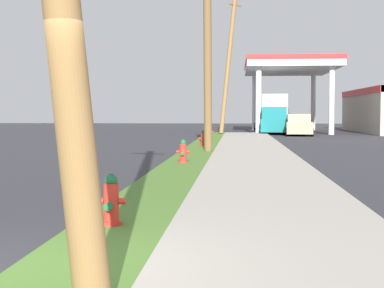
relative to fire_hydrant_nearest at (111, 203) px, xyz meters
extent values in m
plane|color=#333338|center=(-0.58, -2.44, -0.45)|extent=(160.00, 160.00, 0.00)
cube|color=#4C752D|center=(0.12, -2.44, -0.39)|extent=(1.40, 80.00, 0.12)
cube|color=#A8A093|center=(2.42, -2.44, -0.39)|extent=(3.20, 80.00, 0.12)
cylinder|color=red|center=(0.00, 0.01, -0.30)|extent=(0.29, 0.29, 0.06)
cylinder|color=red|center=(0.00, 0.01, -0.03)|extent=(0.22, 0.22, 0.60)
sphere|color=#196038|center=(0.00, 0.01, 0.31)|extent=(0.19, 0.19, 0.19)
cylinder|color=#196038|center=(0.00, 0.01, 0.39)|extent=(0.06, 0.06, 0.05)
cylinder|color=red|center=(-0.16, 0.01, 0.02)|extent=(0.10, 0.09, 0.09)
cylinder|color=red|center=(0.16, 0.01, 0.02)|extent=(0.10, 0.09, 0.09)
cylinder|color=#196038|center=(0.00, -0.16, -0.03)|extent=(0.11, 0.12, 0.11)
cylinder|color=red|center=(0.07, 10.27, -0.30)|extent=(0.29, 0.29, 0.06)
cylinder|color=red|center=(0.07, 10.27, -0.03)|extent=(0.22, 0.22, 0.60)
sphere|color=#196038|center=(0.07, 10.27, 0.31)|extent=(0.19, 0.19, 0.19)
cylinder|color=#196038|center=(0.07, 10.27, 0.39)|extent=(0.06, 0.06, 0.05)
cylinder|color=red|center=(-0.09, 10.27, 0.02)|extent=(0.10, 0.09, 0.09)
cylinder|color=red|center=(0.23, 10.27, 0.02)|extent=(0.10, 0.09, 0.09)
cylinder|color=#196038|center=(0.07, 10.10, -0.03)|extent=(0.11, 0.12, 0.11)
cylinder|color=red|center=(0.17, 19.41, -0.30)|extent=(0.29, 0.29, 0.06)
cylinder|color=red|center=(0.17, 19.41, -0.03)|extent=(0.22, 0.22, 0.60)
sphere|color=#196038|center=(0.17, 19.41, 0.31)|extent=(0.19, 0.19, 0.19)
cylinder|color=#196038|center=(0.17, 19.41, 0.39)|extent=(0.06, 0.06, 0.05)
cylinder|color=red|center=(0.01, 19.41, 0.02)|extent=(0.10, 0.09, 0.09)
cylinder|color=red|center=(0.33, 19.41, 0.02)|extent=(0.10, 0.09, 0.09)
cylinder|color=#196038|center=(0.17, 19.24, -0.03)|extent=(0.11, 0.12, 0.11)
cylinder|color=red|center=(0.08, 28.34, -0.30)|extent=(0.29, 0.29, 0.06)
cylinder|color=red|center=(0.08, 28.34, -0.03)|extent=(0.22, 0.22, 0.60)
sphere|color=#196038|center=(0.08, 28.34, 0.31)|extent=(0.19, 0.19, 0.19)
cylinder|color=#196038|center=(0.08, 28.34, 0.39)|extent=(0.06, 0.06, 0.05)
cylinder|color=red|center=(-0.08, 28.34, 0.02)|extent=(0.10, 0.09, 0.09)
cylinder|color=red|center=(0.24, 28.34, 0.02)|extent=(0.10, 0.09, 0.09)
cylinder|color=#196038|center=(0.08, 28.17, -0.03)|extent=(0.11, 0.12, 0.11)
cylinder|color=brown|center=(0.60, 14.96, 4.43)|extent=(0.32, 1.60, 9.50)
cylinder|color=olive|center=(1.09, 35.22, 4.82)|extent=(1.44, 1.72, 10.29)
cube|color=olive|center=(1.59, 35.86, 9.32)|extent=(0.95, 1.18, 0.12)
cylinder|color=silver|center=(3.40, 36.41, 2.14)|extent=(0.44, 0.44, 5.17)
cylinder|color=silver|center=(8.90, 36.41, 2.14)|extent=(0.44, 0.44, 5.17)
cylinder|color=silver|center=(3.40, 47.12, 2.14)|extent=(0.44, 0.44, 5.17)
cylinder|color=silver|center=(8.90, 47.12, 2.14)|extent=(0.44, 0.44, 5.17)
cube|color=white|center=(6.15, 41.76, 4.97)|extent=(7.31, 12.52, 0.50)
cube|color=red|center=(6.15, 41.76, 5.40)|extent=(7.41, 12.62, 0.36)
cube|color=#47474C|center=(6.15, 36.41, 0.35)|extent=(0.70, 1.10, 1.60)
cube|color=#47474C|center=(6.15, 47.12, 0.35)|extent=(0.70, 1.10, 1.60)
cube|color=red|center=(12.19, 41.76, 2.95)|extent=(0.50, 15.20, 0.50)
cube|color=tan|center=(6.26, 34.76, 0.14)|extent=(2.07, 4.59, 0.85)
cube|color=tan|center=(6.25, 34.54, 0.85)|extent=(1.71, 2.11, 0.56)
cylinder|color=black|center=(5.50, 36.51, -0.15)|extent=(0.25, 0.61, 0.60)
cylinder|color=black|center=(7.22, 36.41, -0.15)|extent=(0.25, 0.61, 0.60)
cylinder|color=black|center=(5.31, 33.11, -0.15)|extent=(0.25, 0.61, 0.60)
cylinder|color=black|center=(7.03, 33.02, -0.15)|extent=(0.25, 0.61, 0.60)
cube|color=red|center=(5.80, 48.76, 0.14)|extent=(2.09, 4.60, 0.85)
cube|color=red|center=(5.79, 48.54, 0.85)|extent=(1.72, 2.12, 0.56)
cylinder|color=black|center=(5.05, 50.51, -0.15)|extent=(0.26, 0.61, 0.60)
cylinder|color=black|center=(6.77, 50.41, -0.15)|extent=(0.26, 0.61, 0.60)
cylinder|color=black|center=(4.84, 47.12, -0.15)|extent=(0.26, 0.61, 0.60)
cylinder|color=black|center=(6.56, 47.01, -0.15)|extent=(0.26, 0.61, 0.60)
cube|color=#BCBCC1|center=(4.51, 45.00, 0.26)|extent=(2.27, 5.50, 1.00)
cube|color=#BCBCC1|center=(4.56, 44.03, 1.14)|extent=(1.94, 2.14, 0.76)
cube|color=#BCBCC1|center=(4.45, 46.18, 0.88)|extent=(2.03, 3.01, 0.24)
cylinder|color=black|center=(5.57, 42.90, -0.07)|extent=(0.26, 0.77, 0.76)
cylinder|color=black|center=(3.68, 42.80, -0.07)|extent=(0.26, 0.77, 0.76)
cylinder|color=black|center=(5.35, 47.19, -0.07)|extent=(0.26, 0.77, 0.76)
cylinder|color=black|center=(3.46, 47.10, -0.07)|extent=(0.26, 0.77, 0.76)
cube|color=black|center=(4.99, 41.76, 0.26)|extent=(2.16, 5.46, 1.00)
cube|color=black|center=(5.01, 40.79, 1.14)|extent=(1.90, 2.11, 0.76)
cube|color=black|center=(4.95, 42.95, 0.88)|extent=(1.96, 2.97, 0.24)
cylinder|color=black|center=(6.00, 39.64, -0.07)|extent=(0.24, 0.77, 0.76)
cylinder|color=black|center=(4.10, 39.58, -0.07)|extent=(0.24, 0.77, 0.76)
cylinder|color=black|center=(5.87, 43.94, -0.07)|extent=(0.24, 0.77, 0.76)
cylinder|color=black|center=(3.97, 43.88, -0.07)|extent=(0.24, 0.77, 0.76)
cube|color=#197075|center=(4.78, 38.07, 0.26)|extent=(2.54, 6.55, 1.00)
cube|color=white|center=(4.84, 38.83, 1.71)|extent=(2.29, 4.12, 1.90)
cube|color=#197075|center=(4.60, 36.03, 1.21)|extent=(2.01, 2.20, 0.90)
cylinder|color=black|center=(5.50, 35.35, -0.07)|extent=(0.28, 0.78, 0.76)
cylinder|color=black|center=(3.60, 35.51, -0.07)|extent=(0.28, 0.78, 0.76)
cylinder|color=black|center=(5.95, 40.63, -0.07)|extent=(0.28, 0.78, 0.76)
cylinder|color=black|center=(4.06, 40.79, -0.07)|extent=(0.28, 0.78, 0.76)
camera|label=1|loc=(1.80, -8.08, 1.30)|focal=54.09mm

